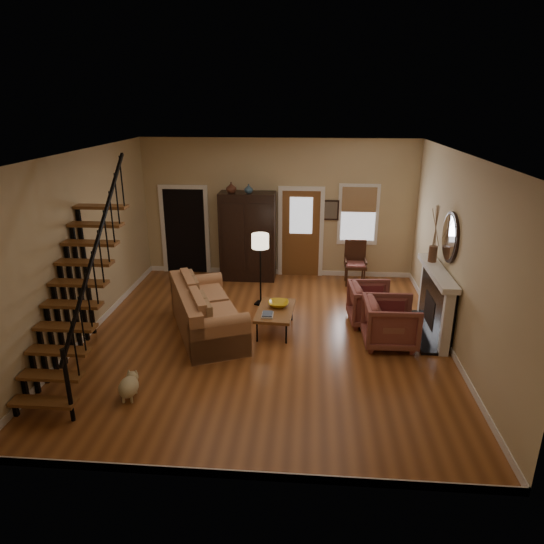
# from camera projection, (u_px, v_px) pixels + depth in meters

# --- Properties ---
(room) EXTENTS (7.00, 7.33, 3.30)m
(room) POSITION_uv_depth(u_px,v_px,m) (253.00, 233.00, 10.03)
(room) COLOR brown
(room) RESTS_ON ground
(staircase) EXTENTS (0.94, 2.80, 3.20)m
(staircase) POSITION_uv_depth(u_px,v_px,m) (73.00, 276.00, 7.30)
(staircase) COLOR brown
(staircase) RESTS_ON ground
(fireplace) EXTENTS (0.33, 1.95, 2.30)m
(fireplace) POSITION_uv_depth(u_px,v_px,m) (438.00, 296.00, 8.83)
(fireplace) COLOR black
(fireplace) RESTS_ON ground
(armoire) EXTENTS (1.30, 0.60, 2.10)m
(armoire) POSITION_uv_depth(u_px,v_px,m) (248.00, 236.00, 11.51)
(armoire) COLOR black
(armoire) RESTS_ON ground
(vase_a) EXTENTS (0.24, 0.24, 0.25)m
(vase_a) POSITION_uv_depth(u_px,v_px,m) (231.00, 188.00, 11.05)
(vase_a) COLOR #4C2619
(vase_a) RESTS_ON armoire
(vase_b) EXTENTS (0.20, 0.20, 0.21)m
(vase_b) POSITION_uv_depth(u_px,v_px,m) (249.00, 189.00, 11.02)
(vase_b) COLOR #334C60
(vase_b) RESTS_ON armoire
(sofa) EXTENTS (1.86, 2.57, 0.88)m
(sofa) POSITION_uv_depth(u_px,v_px,m) (207.00, 310.00, 8.96)
(sofa) COLOR #AA754D
(sofa) RESTS_ON ground
(coffee_table) EXTENTS (0.73, 1.17, 0.43)m
(coffee_table) POSITION_uv_depth(u_px,v_px,m) (275.00, 320.00, 9.09)
(coffee_table) COLOR brown
(coffee_table) RESTS_ON ground
(bowl) EXTENTS (0.39, 0.39, 0.09)m
(bowl) POSITION_uv_depth(u_px,v_px,m) (279.00, 304.00, 9.14)
(bowl) COLOR gold
(bowl) RESTS_ON coffee_table
(books) EXTENTS (0.21, 0.28, 0.05)m
(books) POSITION_uv_depth(u_px,v_px,m) (267.00, 315.00, 8.74)
(books) COLOR beige
(books) RESTS_ON coffee_table
(armchair_left) EXTENTS (0.94, 0.92, 0.84)m
(armchair_left) POSITION_uv_depth(u_px,v_px,m) (390.00, 323.00, 8.50)
(armchair_left) COLOR maroon
(armchair_left) RESTS_ON ground
(armchair_right) EXTENTS (0.93, 0.90, 0.79)m
(armchair_right) POSITION_uv_depth(u_px,v_px,m) (372.00, 304.00, 9.34)
(armchair_right) COLOR maroon
(armchair_right) RESTS_ON ground
(floor_lamp) EXTENTS (0.44, 0.44, 1.54)m
(floor_lamp) POSITION_uv_depth(u_px,v_px,m) (260.00, 270.00, 10.08)
(floor_lamp) COLOR black
(floor_lamp) RESTS_ON ground
(side_chair) EXTENTS (0.54, 0.54, 1.02)m
(side_chair) POSITION_uv_depth(u_px,v_px,m) (355.00, 263.00, 11.31)
(side_chair) COLOR #391F12
(side_chair) RESTS_ON ground
(dog) EXTENTS (0.31, 0.49, 0.34)m
(dog) POSITION_uv_depth(u_px,v_px,m) (129.00, 388.00, 7.02)
(dog) COLOR #CABB8A
(dog) RESTS_ON ground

